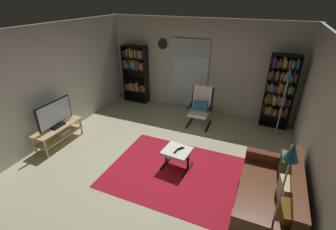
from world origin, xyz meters
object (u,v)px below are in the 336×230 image
Objects in this scene: floor_lamp_by_shelf at (287,83)px; floor_lamp_by_sofa at (287,173)px; tv_remote at (176,151)px; cell_phone at (181,149)px; lounge_armchair at (201,105)px; television at (55,115)px; tv_stand at (59,132)px; bookshelf_near_tv at (136,71)px; ottoman at (177,153)px; wall_clock at (163,44)px; leather_sofa at (271,198)px; bookshelf_near_sofa at (280,90)px.

floor_lamp_by_sofa is at bearing -90.67° from floor_lamp_by_shelf.
floor_lamp_by_sofa is 3.31m from floor_lamp_by_shelf.
tv_remote is 0.13m from cell_phone.
lounge_armchair is 2.03m from tv_remote.
tv_stand is at bearing 99.60° from television.
tv_stand is 0.69× the size of floor_lamp_by_shelf.
bookshelf_near_tv is 3.68m from ottoman.
lounge_armchair reaches higher than ottoman.
wall_clock is at bearing 155.78° from cell_phone.
cell_phone is 0.08× the size of floor_lamp_by_sofa.
floor_lamp_by_sofa reaches higher than leather_sofa.
tv_remote is at bearing -87.91° from ottoman.
floor_lamp_by_sofa is at bearing -42.68° from bookshelf_near_tv.
bookshelf_near_tv is 2.48m from lounge_armchair.
ottoman is (-1.71, -2.62, -0.67)m from bookshelf_near_sofa.
floor_lamp_by_sofa is at bearing -89.58° from leather_sofa.
bookshelf_near_tv is at bearing 137.98° from tv_remote.
bookshelf_near_tv reaches higher than floor_lamp_by_shelf.
floor_lamp_by_shelf reaches higher than leather_sofa.
television is 3.51m from lounge_armchair.
ottoman is (0.10, -1.97, -0.19)m from lounge_armchair.
bookshelf_near_sofa is at bearing 32.41° from television.
tv_remote is 3.57m from wall_clock.
lounge_armchair is at bearing -160.26° from bookshelf_near_sofa.
lounge_armchair is at bearing 39.12° from tv_stand.
leather_sofa is at bearing 17.47° from cell_phone.
ottoman is (-1.76, 0.48, 0.04)m from leather_sofa.
wall_clock is at bearing 135.24° from leather_sofa.
bookshelf_near_tv is 1.23m from wall_clock.
ottoman is (2.44, -2.69, -0.65)m from bookshelf_near_tv.
lounge_armchair is (2.33, -0.72, -0.46)m from bookshelf_near_tv.
floor_lamp_by_sofa is at bearing -50.25° from wall_clock.
television is (0.00, -0.01, 0.44)m from tv_stand.
floor_lamp_by_shelf is (1.80, 2.12, 1.02)m from ottoman.
lounge_armchair is (2.71, 2.22, -0.21)m from television.
television is 2.97m from bookshelf_near_tv.
lounge_armchair is 1.83× the size of ottoman.
floor_lamp_by_sofa is (1.76, -1.13, 0.93)m from tv_remote.
leather_sofa is 12.17× the size of cell_phone.
bookshelf_near_tv reaches higher than floor_lamp_by_sofa.
bookshelf_near_sofa is 1.85× the size of lounge_armchair.
lounge_armchair reaches higher than tv_stand.
bookshelf_near_tv is 5.30m from leather_sofa.
tv_stand reaches higher than cell_phone.
wall_clock is (1.25, 3.07, 1.10)m from television.
television is 0.54× the size of leather_sofa.
floor_lamp_by_shelf is at bearing 27.04° from tv_stand.
tv_remote is at bearing 3.72° from tv_stand.
tv_remote is at bearing -129.63° from floor_lamp_by_shelf.
cell_phone is (2.49, -2.62, -0.57)m from bookshelf_near_tv.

